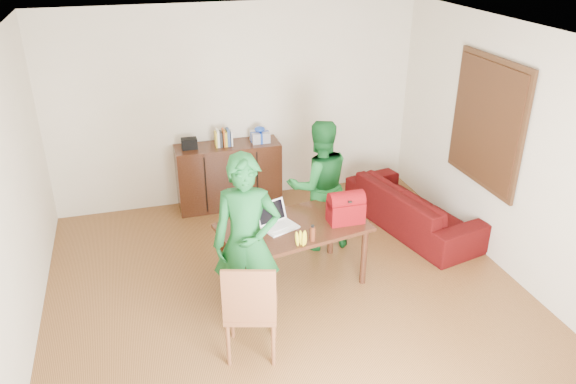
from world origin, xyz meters
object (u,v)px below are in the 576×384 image
object	(u,v)px
chair	(252,326)
sofa	(413,207)
bottle	(312,233)
red_bag	(346,210)
person_far	(319,185)
table	(293,233)
person_near	(247,243)
laptop	(280,224)

from	to	relation	value
chair	sofa	distance (m)	3.05
bottle	red_bag	bearing A→B (deg)	30.88
red_bag	person_far	bearing A→B (deg)	92.96
sofa	table	bearing A→B (deg)	100.04
person_near	red_bag	distance (m)	1.23
person_near	laptop	distance (m)	0.66
person_far	laptop	size ratio (longest dim) A/B	3.88
chair	person_far	distance (m)	2.11
person_near	sofa	xyz separation A→B (m)	(2.43, 1.25, -0.59)
person_near	sofa	world-z (taller)	person_near
person_near	sofa	distance (m)	2.80
person_near	bottle	distance (m)	0.72
laptop	red_bag	bearing A→B (deg)	-25.64
person_far	sofa	distance (m)	1.41
table	person_near	bearing A→B (deg)	-152.26
person_near	table	bearing A→B (deg)	53.81
laptop	person_far	bearing A→B (deg)	25.61
person_far	sofa	xyz separation A→B (m)	(1.31, 0.06, -0.51)
chair	bottle	distance (m)	1.11
red_bag	sofa	distance (m)	1.63
table	sofa	bearing A→B (deg)	12.15
person_far	red_bag	distance (m)	0.78
chair	table	bearing A→B (deg)	70.86
laptop	bottle	world-z (taller)	laptop
person_near	bottle	bearing A→B (deg)	26.59
laptop	bottle	bearing A→B (deg)	-74.62
chair	person_near	size ratio (longest dim) A/B	0.58
table	sofa	distance (m)	2.02
table	red_bag	distance (m)	0.61
chair	red_bag	bearing A→B (deg)	52.01
chair	bottle	bearing A→B (deg)	54.70
bottle	sofa	size ratio (longest dim) A/B	0.09
chair	laptop	xyz separation A→B (m)	(0.53, 0.94, 0.46)
laptop	chair	bearing A→B (deg)	-140.78
bottle	chair	bearing A→B (deg)	-141.45
table	bottle	xyz separation A→B (m)	(0.10, -0.34, 0.17)
table	laptop	bearing A→B (deg)	173.30
table	bottle	world-z (taller)	bottle
chair	bottle	size ratio (longest dim) A/B	5.85
chair	red_bag	xyz separation A→B (m)	(1.23, 0.89, 0.55)
table	person_near	xyz separation A→B (m)	(-0.60, -0.47, 0.25)
table	red_bag	world-z (taller)	red_bag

